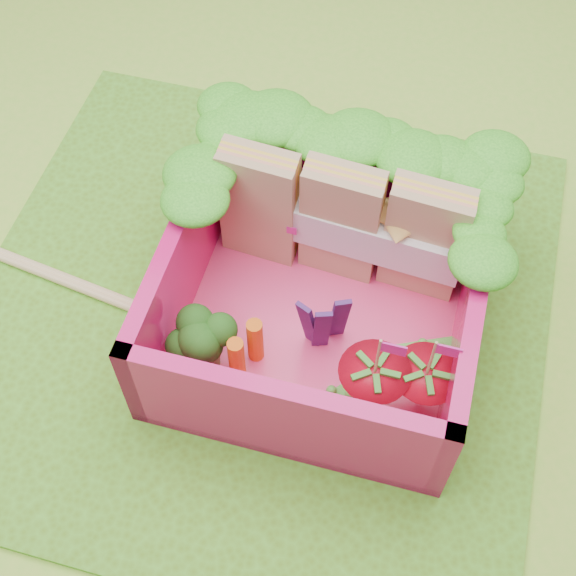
# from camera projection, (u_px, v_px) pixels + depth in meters

# --- Properties ---
(ground) EXTENTS (14.00, 14.00, 0.00)m
(ground) POSITION_uv_depth(u_px,v_px,m) (258.00, 311.00, 3.70)
(ground) COLOR #90D53C
(ground) RESTS_ON ground
(placemat) EXTENTS (2.60, 2.60, 0.03)m
(placemat) POSITION_uv_depth(u_px,v_px,m) (258.00, 309.00, 3.69)
(placemat) COLOR #5B9521
(placemat) RESTS_ON ground
(bento_floor) EXTENTS (1.30, 1.30, 0.05)m
(bento_floor) POSITION_uv_depth(u_px,v_px,m) (320.00, 323.00, 3.60)
(bento_floor) COLOR #FF4180
(bento_floor) RESTS_ON placemat
(bento_box) EXTENTS (1.30, 1.30, 0.55)m
(bento_box) POSITION_uv_depth(u_px,v_px,m) (322.00, 292.00, 3.39)
(bento_box) COLOR #E11266
(bento_box) RESTS_ON placemat
(lettuce_ruffle) EXTENTS (1.43, 0.83, 0.11)m
(lettuce_ruffle) POSITION_uv_depth(u_px,v_px,m) (352.00, 155.00, 3.38)
(lettuce_ruffle) COLOR #298E19
(lettuce_ruffle) RESTS_ON bento_box
(sandwich_stack) EXTENTS (1.12, 0.26, 0.61)m
(sandwich_stack) POSITION_uv_depth(u_px,v_px,m) (342.00, 222.00, 3.51)
(sandwich_stack) COLOR tan
(sandwich_stack) RESTS_ON bento_floor
(broccoli) EXTENTS (0.31, 0.31, 0.27)m
(broccoli) POSITION_uv_depth(u_px,v_px,m) (203.00, 341.00, 3.30)
(broccoli) COLOR #5F9C4B
(broccoli) RESTS_ON bento_floor
(carrot_sticks) EXTENTS (0.12, 0.18, 0.26)m
(carrot_sticks) POSITION_uv_depth(u_px,v_px,m) (246.00, 350.00, 3.35)
(carrot_sticks) COLOR orange
(carrot_sticks) RESTS_ON bento_floor
(purple_wedges) EXTENTS (0.19, 0.12, 0.38)m
(purple_wedges) POSITION_uv_depth(u_px,v_px,m) (323.00, 324.00, 3.35)
(purple_wedges) COLOR #3A1750
(purple_wedges) RESTS_ON bento_floor
(strawberry_left) EXTENTS (0.29, 0.29, 0.53)m
(strawberry_left) POSITION_uv_depth(u_px,v_px,m) (372.00, 387.00, 3.23)
(strawberry_left) COLOR red
(strawberry_left) RESTS_ON bento_floor
(strawberry_right) EXTENTS (0.28, 0.28, 0.52)m
(strawberry_right) POSITION_uv_depth(u_px,v_px,m) (422.00, 389.00, 3.23)
(strawberry_right) COLOR red
(strawberry_right) RESTS_ON bento_floor
(snap_peas) EXTENTS (0.62, 0.56, 0.05)m
(snap_peas) POSITION_uv_depth(u_px,v_px,m) (386.00, 372.00, 3.41)
(snap_peas) COLOR green
(snap_peas) RESTS_ON bento_floor
(chopsticks) EXTENTS (2.18, 0.38, 0.04)m
(chopsticks) POSITION_uv_depth(u_px,v_px,m) (26.00, 264.00, 3.78)
(chopsticks) COLOR #E9C280
(chopsticks) RESTS_ON placemat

